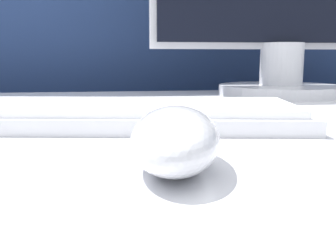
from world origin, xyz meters
The scene contains 3 objects.
partition_panel centered at (0.00, 0.57, 0.75)m, with size 5.00×0.03×1.50m.
computer_mouse_near centered at (-0.06, -0.18, 0.73)m, with size 0.08×0.13×0.04m.
keyboard centered at (-0.09, 0.00, 0.72)m, with size 0.40×0.20×0.02m.
Camera 1 is at (-0.10, -0.43, 0.78)m, focal length 42.00 mm.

